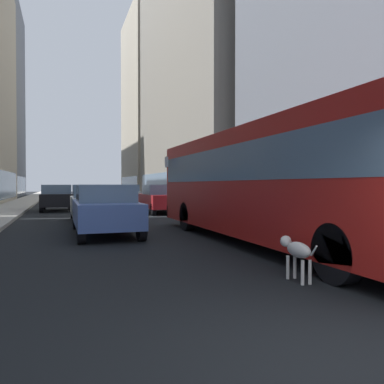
{
  "coord_description": "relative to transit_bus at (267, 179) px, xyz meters",
  "views": [
    {
      "loc": [
        -2.56,
        -2.53,
        1.61
      ],
      "look_at": [
        1.12,
        8.1,
        1.4
      ],
      "focal_mm": 35.61,
      "sensor_mm": 36.0,
      "label": 1
    }
  ],
  "objects": [
    {
      "name": "car_white_van",
      "position": [
        -4.0,
        8.31,
        -0.96
      ],
      "size": [
        1.84,
        4.02,
        1.62
      ],
      "color": "silver",
      "rests_on": "ground"
    },
    {
      "name": "dalmatian_dog",
      "position": [
        -1.62,
        -3.74,
        -1.26
      ],
      "size": [
        0.22,
        0.96,
        0.72
      ],
      "color": "white",
      "rests_on": "ground"
    },
    {
      "name": "car_silver_sedan",
      "position": [
        0.0,
        22.97,
        -0.96
      ],
      "size": [
        1.73,
        4.48,
        1.62
      ],
      "color": "#B7BABF",
      "rests_on": "ground"
    },
    {
      "name": "car_black_suv",
      "position": [
        -5.6,
        15.86,
        -0.96
      ],
      "size": [
        1.84,
        3.93,
        1.62
      ],
      "color": "black",
      "rests_on": "ground"
    },
    {
      "name": "building_right_far",
      "position": [
        9.1,
        46.28,
        11.55
      ],
      "size": [
        10.13,
        14.38,
        26.66
      ],
      "color": "#B2A893",
      "rests_on": "ground"
    },
    {
      "name": "sidewalk_right",
      "position": [
        2.9,
        28.35,
        -1.7
      ],
      "size": [
        2.4,
        110.0,
        0.15
      ],
      "primitive_type": "cube",
      "color": "#ADA89E",
      "rests_on": "ground"
    },
    {
      "name": "ground_plane",
      "position": [
        -2.8,
        28.35,
        -1.78
      ],
      "size": [
        120.0,
        120.0,
        0.0
      ],
      "primitive_type": "plane",
      "color": "black"
    },
    {
      "name": "car_blue_hatchback",
      "position": [
        -4.0,
        3.41,
        -0.95
      ],
      "size": [
        1.88,
        4.61,
        1.62
      ],
      "color": "#4C6BB7",
      "rests_on": "ground"
    },
    {
      "name": "pedestrian_with_handbag",
      "position": [
        2.4,
        2.63,
        -0.76
      ],
      "size": [
        0.45,
        0.34,
        1.69
      ],
      "color": "#1E1E2D",
      "rests_on": "sidewalk_right"
    },
    {
      "name": "car_red_coupe",
      "position": [
        0.0,
        12.04,
        -0.95
      ],
      "size": [
        1.8,
        4.56,
        1.62
      ],
      "color": "red",
      "rests_on": "ground"
    },
    {
      "name": "sidewalk_left",
      "position": [
        -8.5,
        28.35,
        -1.7
      ],
      "size": [
        2.4,
        110.0,
        0.15
      ],
      "primitive_type": "cube",
      "color": "#ADA89E",
      "rests_on": "ground"
    },
    {
      "name": "transit_bus",
      "position": [
        0.0,
        0.0,
        0.0
      ],
      "size": [
        2.78,
        11.53,
        3.05
      ],
      "color": "red",
      "rests_on": "ground"
    },
    {
      "name": "building_right_mid",
      "position": [
        9.1,
        25.17,
        12.64
      ],
      "size": [
        10.37,
        23.57,
        28.85
      ],
      "color": "gray",
      "rests_on": "ground"
    },
    {
      "name": "car_grey_wagon",
      "position": [
        0.0,
        39.61,
        -0.96
      ],
      "size": [
        1.82,
        4.27,
        1.62
      ],
      "color": "slate",
      "rests_on": "ground"
    }
  ]
}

